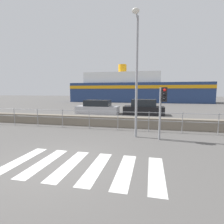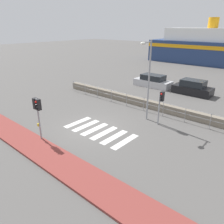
# 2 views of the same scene
# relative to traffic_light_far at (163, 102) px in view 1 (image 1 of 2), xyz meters

# --- Properties ---
(ground_plane) EXTENTS (160.00, 160.00, 0.00)m
(ground_plane) POSITION_rel_traffic_light_far_xyz_m (-3.39, -3.63, -1.86)
(ground_plane) COLOR #565451
(crosswalk) EXTENTS (4.95, 2.40, 0.01)m
(crosswalk) POSITION_rel_traffic_light_far_xyz_m (-2.59, -3.63, -1.86)
(crosswalk) COLOR silver
(crosswalk) RESTS_ON ground_plane
(seawall) EXTENTS (18.36, 0.55, 0.68)m
(seawall) POSITION_rel_traffic_light_far_xyz_m (-3.39, 2.58, -1.52)
(seawall) COLOR slate
(seawall) RESTS_ON ground_plane
(harbor_fence) EXTENTS (16.56, 0.04, 1.18)m
(harbor_fence) POSITION_rel_traffic_light_far_xyz_m (-3.39, 1.71, -1.09)
(harbor_fence) COLOR gray
(harbor_fence) RESTS_ON ground_plane
(traffic_light_far) EXTENTS (0.34, 0.32, 2.53)m
(traffic_light_far) POSITION_rel_traffic_light_far_xyz_m (0.00, 0.00, 0.00)
(traffic_light_far) COLOR gray
(traffic_light_far) RESTS_ON ground_plane
(streetlamp) EXTENTS (0.32, 1.28, 5.92)m
(streetlamp) POSITION_rel_traffic_light_far_xyz_m (-1.27, 0.06, 1.83)
(streetlamp) COLOR gray
(streetlamp) RESTS_ON ground_plane
(ferry_boat) EXTENTS (29.11, 6.75, 8.19)m
(ferry_boat) POSITION_rel_traffic_light_far_xyz_m (-4.10, 30.41, 0.86)
(ferry_boat) COLOR navy
(ferry_boat) RESTS_ON ground_plane
(parked_car_silver) EXTENTS (4.46, 1.82, 1.42)m
(parked_car_silver) POSITION_rel_traffic_light_far_xyz_m (-6.07, 9.17, -1.26)
(parked_car_silver) COLOR #BCBCC1
(parked_car_silver) RESTS_ON ground_plane
(parked_car_black) EXTENTS (3.99, 1.81, 1.53)m
(parked_car_black) POSITION_rel_traffic_light_far_xyz_m (-1.24, 9.17, -1.21)
(parked_car_black) COLOR black
(parked_car_black) RESTS_ON ground_plane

